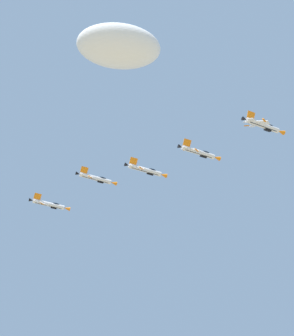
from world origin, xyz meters
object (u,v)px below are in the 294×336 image
at_px(fighter_jet_right_outer, 49,204).
at_px(fighter_jet_left_wing, 199,152).
at_px(fighter_jet_right_wing, 146,170).
at_px(fighter_jet_left_outer, 96,178).
at_px(fighter_jet_lead, 263,126).

bearing_deg(fighter_jet_right_outer, fighter_jet_left_wing, 41.46).
bearing_deg(fighter_jet_left_wing, fighter_jet_right_wing, -135.86).
distance_m(fighter_jet_left_outer, fighter_jet_right_outer, 21.79).
xyz_separation_m(fighter_jet_left_wing, fighter_jet_right_outer, (-52.10, 32.29, -2.06)).
distance_m(fighter_jet_left_wing, fighter_jet_right_outer, 61.33).
distance_m(fighter_jet_left_wing, fighter_jet_left_outer, 40.07).
bearing_deg(fighter_jet_right_wing, fighter_jet_lead, 41.44).
relative_size(fighter_jet_left_wing, fighter_jet_right_outer, 1.00).
distance_m(fighter_jet_lead, fighter_jet_left_wing, 22.33).
relative_size(fighter_jet_left_outer, fighter_jet_right_outer, 1.00).
bearing_deg(fighter_jet_right_outer, fighter_jet_left_outer, 38.22).
xyz_separation_m(fighter_jet_right_wing, fighter_jet_left_outer, (-17.50, 10.50, 3.49)).
height_order(fighter_jet_lead, fighter_jet_left_wing, fighter_jet_lead).
height_order(fighter_jet_lead, fighter_jet_right_outer, fighter_jet_lead).
height_order(fighter_jet_lead, fighter_jet_left_outer, fighter_jet_left_outer).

